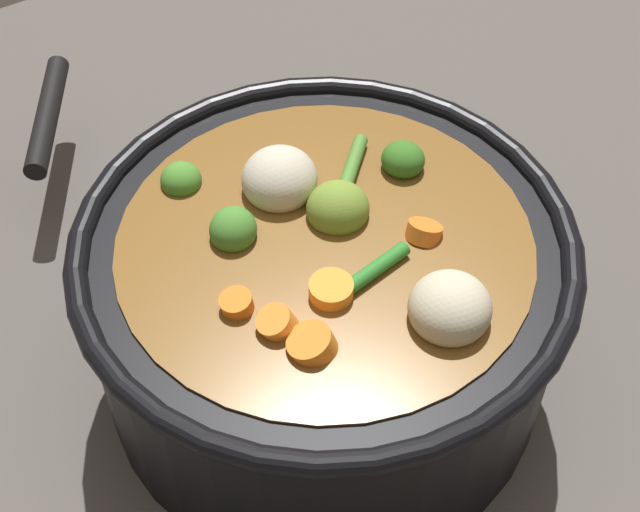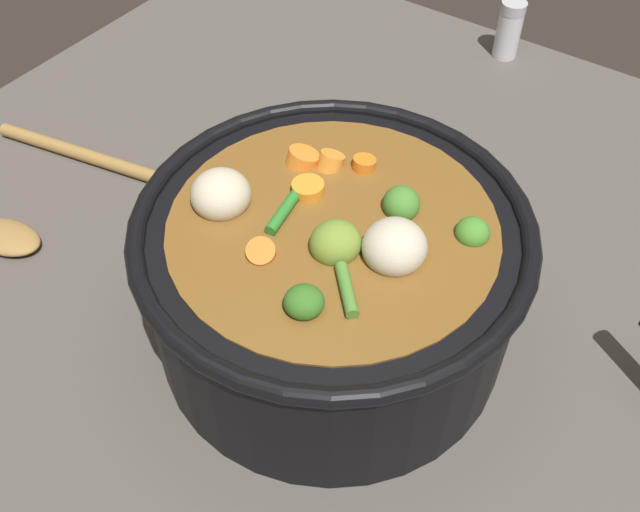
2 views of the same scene
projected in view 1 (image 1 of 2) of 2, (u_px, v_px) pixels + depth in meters
name	position (u px, v px, depth m)	size (l,w,h in m)	color
ground_plane	(324.00, 367.00, 0.69)	(1.10, 1.10, 0.00)	#514C47
cooking_pot	(325.00, 304.00, 0.63)	(0.32, 0.32, 0.16)	black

